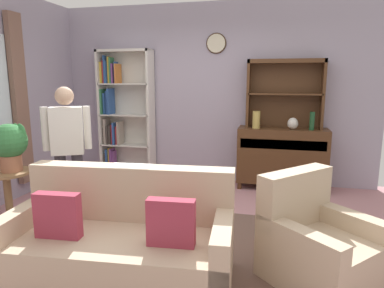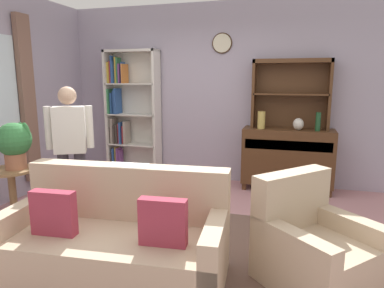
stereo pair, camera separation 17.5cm
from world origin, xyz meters
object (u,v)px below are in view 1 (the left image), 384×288
at_px(book_stack, 139,189).
at_px(sideboard, 282,155).
at_px(couch_floral, 122,243).
at_px(sideboard_hutch, 285,84).
at_px(potted_plant_large, 10,143).
at_px(bottle_wine, 312,121).
at_px(vase_round, 293,123).
at_px(coffee_table, 154,198).
at_px(plant_stand, 8,193).
at_px(bookshelf, 122,115).
at_px(vase_tall, 256,120).
at_px(person_reading, 68,146).
at_px(armchair_floral, 317,247).

bearing_deg(book_stack, sideboard, 50.75).
bearing_deg(couch_floral, sideboard_hutch, 65.80).
distance_m(potted_plant_large, book_stack, 1.47).
bearing_deg(couch_floral, book_stack, 103.75).
relative_size(sideboard_hutch, potted_plant_large, 2.11).
xyz_separation_m(potted_plant_large, book_stack, (1.37, 0.25, -0.49)).
distance_m(sideboard, bottle_wine, 0.67).
height_order(vase_round, coffee_table, vase_round).
bearing_deg(plant_stand, sideboard, 36.13).
height_order(bookshelf, vase_tall, bookshelf).
height_order(bookshelf, couch_floral, bookshelf).
xyz_separation_m(coffee_table, book_stack, (-0.15, -0.07, 0.11)).
relative_size(couch_floral, book_stack, 9.27).
xyz_separation_m(vase_round, person_reading, (-2.48, -1.81, -0.10)).
bearing_deg(vase_tall, person_reading, -137.54).
bearing_deg(person_reading, vase_tall, 42.46).
xyz_separation_m(bookshelf, couch_floral, (1.30, -2.87, -0.73)).
bearing_deg(book_stack, coffee_table, 25.47).
bearing_deg(bookshelf, person_reading, -82.71).
bearing_deg(armchair_floral, person_reading, 168.13).
xyz_separation_m(armchair_floral, book_stack, (-1.79, 0.56, 0.18)).
bearing_deg(vase_tall, sideboard_hutch, 25.89).
relative_size(bottle_wine, plant_stand, 0.40).
height_order(bottle_wine, armchair_floral, bottle_wine).
bearing_deg(couch_floral, plant_stand, 159.13).
xyz_separation_m(bottle_wine, armchair_floral, (-0.13, -2.34, -0.76)).
distance_m(sideboard, potted_plant_large, 3.61).
bearing_deg(bottle_wine, sideboard_hutch, 153.04).
bearing_deg(plant_stand, couch_floral, -20.87).
relative_size(sideboard_hutch, vase_round, 6.47).
height_order(plant_stand, book_stack, plant_stand).
xyz_separation_m(sideboard_hutch, book_stack, (-1.53, -1.98, -1.09)).
bearing_deg(armchair_floral, sideboard, 96.10).
bearing_deg(sideboard_hutch, person_reading, -139.84).
height_order(bookshelf, book_stack, bookshelf).
distance_m(coffee_table, book_stack, 0.20).
distance_m(sideboard_hutch, plant_stand, 3.90).
bearing_deg(coffee_table, plant_stand, -167.14).
xyz_separation_m(vase_round, armchair_floral, (0.13, -2.36, -0.72)).
distance_m(bottle_wine, book_stack, 2.68).
relative_size(sideboard_hutch, person_reading, 0.71).
relative_size(armchair_floral, plant_stand, 1.66).
relative_size(sideboard_hutch, armchair_floral, 1.02).
bearing_deg(vase_tall, vase_round, 1.49).
height_order(sideboard, bottle_wine, bottle_wine).
height_order(bookshelf, person_reading, bookshelf).
relative_size(sideboard_hutch, book_stack, 5.46).
xyz_separation_m(sideboard, armchair_floral, (0.26, -2.43, -0.22)).
bearing_deg(vase_round, vase_tall, -178.51).
xyz_separation_m(vase_tall, couch_floral, (-0.91, -2.71, -0.73)).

